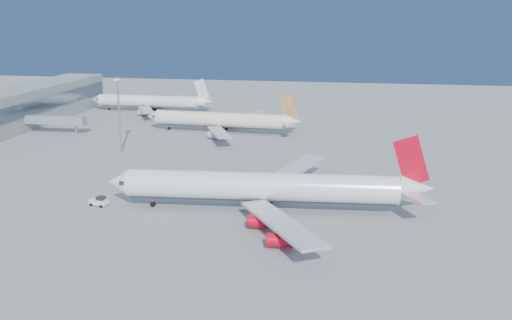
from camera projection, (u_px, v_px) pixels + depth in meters
name	position (u px, v px, depth m)	size (l,w,h in m)	color
ground	(278.00, 213.00, 130.44)	(500.00, 500.00, 0.00)	slate
terminal	(23.00, 107.00, 228.71)	(18.40, 110.00, 15.00)	gray
jet_bridge	(58.00, 120.00, 213.27)	(23.60, 3.60, 6.90)	gray
taxiway_lines	(222.00, 201.00, 138.93)	(118.86, 140.00, 0.02)	#D2990B
airliner_virgin	(268.00, 187.00, 130.68)	(75.39, 67.54, 18.59)	white
airliner_etihad	(222.00, 120.00, 215.53)	(61.11, 56.35, 15.95)	beige
airliner_third	(151.00, 101.00, 260.50)	(57.95, 53.61, 15.59)	white
pushback_tug	(99.00, 201.00, 135.10)	(4.57, 3.37, 2.36)	white
light_mast	(119.00, 108.00, 183.61)	(2.10, 2.10, 24.31)	gray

